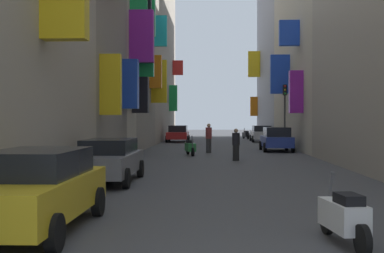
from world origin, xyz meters
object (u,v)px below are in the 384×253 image
Objects in this scene: scooter_green at (190,147)px; pedestrian_crossing at (209,138)px; parked_car_silver at (261,133)px; parked_car_yellow at (34,188)px; traffic_light_near_corner at (285,105)px; parked_car_blue at (276,139)px; parked_car_red at (178,133)px; scooter_black at (246,135)px; parked_car_grey at (109,159)px; scooter_white at (344,216)px; pedestrian_near_left at (236,145)px.

pedestrian_crossing is (1.03, 2.24, 0.43)m from scooter_green.
parked_car_silver reaches higher than parked_car_yellow.
traffic_light_near_corner reaches higher than scooter_green.
parked_car_red is at bearing 118.22° from parked_car_blue.
parked_car_red reaches higher than scooter_black.
parked_car_grey is 9.66m from scooter_white.
parked_car_silver reaches higher than scooter_green.
parked_car_red is 1.00× the size of traffic_light_near_corner.
parked_car_grey is 2.28× the size of scooter_white.
parked_car_yellow is at bearing -97.92° from pedestrian_crossing.
scooter_black is (6.74, 43.78, -0.31)m from parked_car_yellow.
scooter_black is at bearing 88.19° from scooter_white.
parked_car_grey is at bearing -99.66° from scooter_green.
parked_car_blue is 8.13m from pedestrian_near_left.
pedestrian_near_left reaches higher than parked_car_yellow.
pedestrian_crossing is 1.13× the size of pedestrian_near_left.
pedestrian_crossing reaches higher than scooter_white.
parked_car_blue is at bearing 85.31° from scooter_white.
traffic_light_near_corner is at bearing 43.17° from pedestrian_crossing.
traffic_light_near_corner reaches higher than scooter_white.
traffic_light_near_corner is at bearing 48.74° from scooter_green.
scooter_white is (-2.00, -24.29, -0.33)m from parked_car_blue.
parked_car_yellow is 21.93m from pedestrian_crossing.
parked_car_red is at bearing 101.49° from pedestrian_near_left.
scooter_green and scooter_black have the same top height.
parked_car_grey is at bearing 124.33° from scooter_white.
pedestrian_near_left reaches higher than parked_car_grey.
parked_car_yellow is 28.06m from traffic_light_near_corner.
traffic_light_near_corner reaches higher than pedestrian_crossing.
scooter_black is (4.75, 24.30, -0.00)m from scooter_green.
scooter_green and scooter_white have the same top height.
scooter_black is 22.37m from pedestrian_crossing.
parked_car_blue is 6.66m from scooter_green.
pedestrian_crossing reaches higher than parked_car_yellow.
scooter_white is (5.44, -7.97, -0.27)m from parked_car_grey.
parked_car_yellow is at bearing -98.75° from scooter_black.
scooter_green is at bearing -83.87° from parked_car_red.
scooter_white is at bearing -94.69° from parked_car_blue.
scooter_green is 0.43× the size of traffic_light_near_corner.
parked_car_silver reaches higher than parked_car_grey.
parked_car_silver is (0.40, 14.00, -0.02)m from parked_car_blue.
parked_car_silver is at bearing 86.42° from scooter_white.
parked_car_grey reaches higher than scooter_white.
parked_car_grey is 2.31× the size of scooter_green.
pedestrian_near_left reaches higher than scooter_green.
parked_car_blue is 4.07m from traffic_light_near_corner.
pedestrian_near_left reaches higher than parked_car_red.
pedestrian_crossing is at bearing 65.37° from scooter_green.
pedestrian_near_left reaches higher than scooter_white.
scooter_white is at bearing -91.81° from scooter_black.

